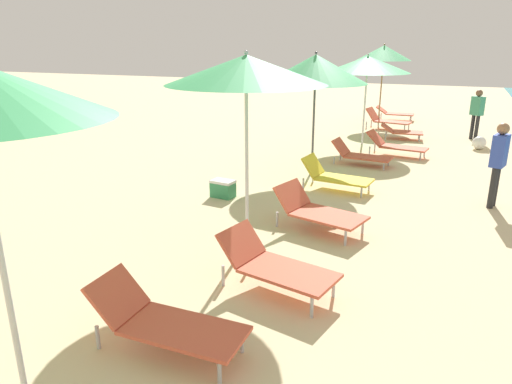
{
  "coord_description": "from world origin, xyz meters",
  "views": [
    {
      "loc": [
        2.44,
        6.09,
        2.88
      ],
      "look_at": [
        0.04,
        11.69,
        0.93
      ],
      "focal_mm": 32.79,
      "sensor_mm": 36.0,
      "label": 1
    }
  ],
  "objects_px": {
    "lounger_fourth_inland": "(274,264)",
    "person_walking_far": "(477,110)",
    "lounger_fifth_inland": "(335,176)",
    "lounger_farthest_shoreside": "(394,113)",
    "umbrella_fourth": "(246,70)",
    "umbrella_sixth": "(368,64)",
    "person_walking_mid": "(499,157)",
    "lounger_farthest_inland": "(387,120)",
    "umbrella_farthest": "(384,53)",
    "beach_ball": "(479,143)",
    "lounger_third_shoreside": "(164,320)",
    "lounger_sixth_inland": "(395,145)",
    "lounger_fifth_shoreside": "(360,154)",
    "umbrella_fifth": "(316,69)",
    "cooler_box": "(223,189)",
    "lounger_fourth_shoreside": "(317,210)",
    "lounger_sixth_shoreside": "(401,131)"
  },
  "relations": [
    {
      "from": "lounger_third_shoreside",
      "to": "umbrella_fourth",
      "type": "height_order",
      "value": "umbrella_fourth"
    },
    {
      "from": "umbrella_sixth",
      "to": "cooler_box",
      "type": "relative_size",
      "value": 5.44
    },
    {
      "from": "lounger_third_shoreside",
      "to": "cooler_box",
      "type": "height_order",
      "value": "lounger_third_shoreside"
    },
    {
      "from": "lounger_third_shoreside",
      "to": "lounger_fifth_inland",
      "type": "relative_size",
      "value": 1.06
    },
    {
      "from": "lounger_fifth_inland",
      "to": "lounger_farthest_inland",
      "type": "height_order",
      "value": "lounger_farthest_inland"
    },
    {
      "from": "lounger_fifth_inland",
      "to": "person_walking_far",
      "type": "xyz_separation_m",
      "value": [
        2.7,
        6.88,
        0.62
      ]
    },
    {
      "from": "umbrella_fifth",
      "to": "person_walking_far",
      "type": "bearing_deg",
      "value": 58.22
    },
    {
      "from": "lounger_farthest_inland",
      "to": "cooler_box",
      "type": "distance_m",
      "value": 9.19
    },
    {
      "from": "lounger_fifth_shoreside",
      "to": "umbrella_farthest",
      "type": "distance_m",
      "value": 6.99
    },
    {
      "from": "umbrella_fourth",
      "to": "lounger_sixth_shoreside",
      "type": "relative_size",
      "value": 2.09
    },
    {
      "from": "umbrella_sixth",
      "to": "person_walking_mid",
      "type": "relative_size",
      "value": 1.67
    },
    {
      "from": "lounger_sixth_shoreside",
      "to": "lounger_sixth_inland",
      "type": "xyz_separation_m",
      "value": [
        0.13,
        -2.4,
        0.04
      ]
    },
    {
      "from": "lounger_third_shoreside",
      "to": "beach_ball",
      "type": "height_order",
      "value": "lounger_third_shoreside"
    },
    {
      "from": "lounger_sixth_inland",
      "to": "umbrella_farthest",
      "type": "bearing_deg",
      "value": 111.72
    },
    {
      "from": "umbrella_fourth",
      "to": "person_walking_far",
      "type": "bearing_deg",
      "value": 72.15
    },
    {
      "from": "lounger_fifth_shoreside",
      "to": "person_walking_far",
      "type": "bearing_deg",
      "value": 65.63
    },
    {
      "from": "lounger_fourth_inland",
      "to": "lounger_fifth_shoreside",
      "type": "xyz_separation_m",
      "value": [
        -0.28,
        6.59,
        -0.08
      ]
    },
    {
      "from": "person_walking_far",
      "to": "cooler_box",
      "type": "distance_m",
      "value": 9.44
    },
    {
      "from": "lounger_sixth_inland",
      "to": "umbrella_fifth",
      "type": "bearing_deg",
      "value": -114.51
    },
    {
      "from": "lounger_fifth_inland",
      "to": "lounger_farthest_shoreside",
      "type": "distance_m",
      "value": 9.89
    },
    {
      "from": "lounger_farthest_inland",
      "to": "lounger_fifth_inland",
      "type": "bearing_deg",
      "value": -79.23
    },
    {
      "from": "cooler_box",
      "to": "lounger_farthest_shoreside",
      "type": "bearing_deg",
      "value": 81.04
    },
    {
      "from": "umbrella_fourth",
      "to": "umbrella_farthest",
      "type": "bearing_deg",
      "value": 89.99
    },
    {
      "from": "lounger_fifth_shoreside",
      "to": "lounger_sixth_shoreside",
      "type": "distance_m",
      "value": 3.82
    },
    {
      "from": "lounger_fourth_inland",
      "to": "lounger_fourth_shoreside",
      "type": "bearing_deg",
      "value": 103.69
    },
    {
      "from": "umbrella_fourth",
      "to": "lounger_third_shoreside",
      "type": "bearing_deg",
      "value": -83.18
    },
    {
      "from": "lounger_fifth_inland",
      "to": "lounger_fourth_shoreside",
      "type": "bearing_deg",
      "value": -76.63
    },
    {
      "from": "lounger_fourth_inland",
      "to": "lounger_farthest_inland",
      "type": "relative_size",
      "value": 0.96
    },
    {
      "from": "person_walking_mid",
      "to": "lounger_fifth_inland",
      "type": "bearing_deg",
      "value": 18.64
    },
    {
      "from": "beach_ball",
      "to": "umbrella_fifth",
      "type": "bearing_deg",
      "value": -131.18
    },
    {
      "from": "lounger_fourth_inland",
      "to": "lounger_farthest_inland",
      "type": "xyz_separation_m",
      "value": [
        -0.43,
        12.0,
        -0.02
      ]
    },
    {
      "from": "lounger_fourth_inland",
      "to": "cooler_box",
      "type": "bearing_deg",
      "value": 138.49
    },
    {
      "from": "lounger_fifth_shoreside",
      "to": "lounger_farthest_shoreside",
      "type": "bearing_deg",
      "value": 96.58
    },
    {
      "from": "lounger_third_shoreside",
      "to": "beach_ball",
      "type": "relative_size",
      "value": 4.14
    },
    {
      "from": "person_walking_mid",
      "to": "cooler_box",
      "type": "height_order",
      "value": "person_walking_mid"
    },
    {
      "from": "person_walking_mid",
      "to": "umbrella_farthest",
      "type": "bearing_deg",
      "value": -51.66
    },
    {
      "from": "lounger_fourth_inland",
      "to": "lounger_fifth_inland",
      "type": "bearing_deg",
      "value": 106.45
    },
    {
      "from": "umbrella_farthest",
      "to": "beach_ball",
      "type": "distance_m",
      "value": 5.37
    },
    {
      "from": "lounger_fourth_inland",
      "to": "person_walking_far",
      "type": "bearing_deg",
      "value": 89.98
    },
    {
      "from": "lounger_fifth_shoreside",
      "to": "umbrella_farthest",
      "type": "bearing_deg",
      "value": 100.48
    },
    {
      "from": "umbrella_sixth",
      "to": "person_walking_mid",
      "type": "height_order",
      "value": "umbrella_sixth"
    },
    {
      "from": "umbrella_fourth",
      "to": "lounger_fourth_inland",
      "type": "relative_size",
      "value": 1.83
    },
    {
      "from": "lounger_fourth_shoreside",
      "to": "beach_ball",
      "type": "xyz_separation_m",
      "value": [
        2.54,
        7.6,
        -0.14
      ]
    },
    {
      "from": "person_walking_mid",
      "to": "cooler_box",
      "type": "relative_size",
      "value": 3.25
    },
    {
      "from": "lounger_fourth_shoreside",
      "to": "lounger_farthest_inland",
      "type": "xyz_separation_m",
      "value": [
        -0.36,
        9.91,
        -0.0
      ]
    },
    {
      "from": "lounger_fifth_shoreside",
      "to": "lounger_fifth_inland",
      "type": "distance_m",
      "value": 2.26
    },
    {
      "from": "lounger_fifth_inland",
      "to": "person_walking_far",
      "type": "distance_m",
      "value": 7.42
    },
    {
      "from": "lounger_third_shoreside",
      "to": "umbrella_fourth",
      "type": "bearing_deg",
      "value": 95.9
    },
    {
      "from": "umbrella_sixth",
      "to": "umbrella_farthest",
      "type": "relative_size",
      "value": 0.91
    },
    {
      "from": "umbrella_sixth",
      "to": "lounger_sixth_inland",
      "type": "distance_m",
      "value": 2.56
    }
  ]
}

